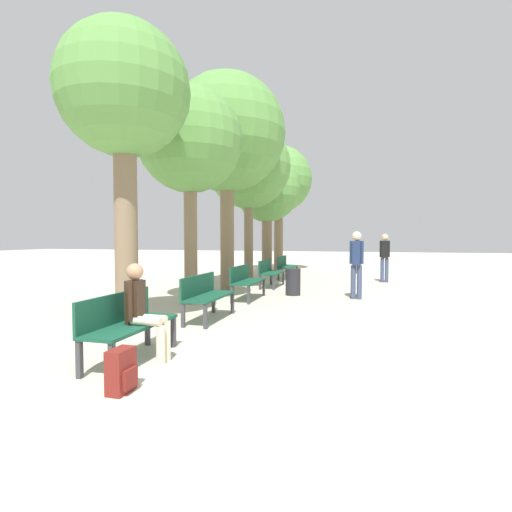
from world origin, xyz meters
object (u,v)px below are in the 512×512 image
object	(u,v)px
backpack	(122,371)
pedestrian_far	(356,260)
tree_row_1	(190,142)
bench_row_2	(245,279)
bench_row_3	(270,271)
bench_row_1	(205,293)
tree_row_3	(249,167)
person_seated	(143,309)
tree_row_0	(124,96)
pedestrian_mid	(385,255)
trash_bin	(293,282)
tree_row_5	(279,180)
pedestrian_near	(357,253)
bench_row_0	(126,321)
tree_row_2	(227,134)
tree_row_4	(267,190)
bench_row_4	(286,265)

from	to	relation	value
backpack	pedestrian_far	size ratio (longest dim) A/B	0.26
tree_row_1	pedestrian_far	distance (m)	4.99
bench_row_2	bench_row_3	bearing A→B (deg)	90.00
bench_row_1	tree_row_3	bearing A→B (deg)	99.33
backpack	person_seated	bearing A→B (deg)	109.30
tree_row_0	tree_row_3	bearing A→B (deg)	90.00
pedestrian_mid	trash_bin	size ratio (longest dim) A/B	2.34
tree_row_0	backpack	size ratio (longest dim) A/B	11.59
tree_row_3	trash_bin	size ratio (longest dim) A/B	7.65
bench_row_2	tree_row_5	world-z (taller)	tree_row_5
pedestrian_near	tree_row_0	bearing A→B (deg)	-107.21
bench_row_0	tree_row_0	distance (m)	3.96
bench_row_1	tree_row_2	world-z (taller)	tree_row_2
trash_bin	bench_row_2	bearing A→B (deg)	-134.99
tree_row_5	trash_bin	xyz separation A→B (m)	(2.08, -7.68, -3.85)
pedestrian_mid	pedestrian_far	world-z (taller)	pedestrian_far
tree_row_3	backpack	bearing A→B (deg)	-80.71
tree_row_1	pedestrian_near	size ratio (longest dim) A/B	3.23
bench_row_2	backpack	distance (m)	6.15
bench_row_1	backpack	xyz separation A→B (m)	(0.57, -3.53, -0.29)
tree_row_4	backpack	xyz separation A→B (m)	(1.62, -12.59, -3.30)
pedestrian_near	bench_row_2	bearing A→B (deg)	-107.53
bench_row_1	tree_row_2	xyz separation A→B (m)	(-1.05, 4.18, 4.07)
tree_row_1	tree_row_3	distance (m)	4.77
tree_row_1	bench_row_4	bearing A→B (deg)	80.27
trash_bin	tree_row_1	bearing A→B (deg)	-136.42
tree_row_2	pedestrian_near	world-z (taller)	tree_row_2
tree_row_4	pedestrian_mid	size ratio (longest dim) A/B	2.94
bench_row_3	tree_row_0	distance (m)	7.12
tree_row_0	tree_row_5	size ratio (longest dim) A/B	0.89
bench_row_2	tree_row_4	distance (m)	7.21
tree_row_1	pedestrian_mid	bearing A→B (deg)	51.92
bench_row_4	tree_row_0	world-z (taller)	tree_row_0
tree_row_2	tree_row_3	world-z (taller)	tree_row_2
tree_row_3	trash_bin	xyz separation A→B (m)	(2.08, -2.78, -3.64)
tree_row_0	tree_row_3	world-z (taller)	tree_row_3
tree_row_0	trash_bin	distance (m)	6.19
tree_row_0	tree_row_2	size ratio (longest dim) A/B	0.82
pedestrian_near	bench_row_1	bearing A→B (deg)	-103.45
bench_row_4	tree_row_5	size ratio (longest dim) A/B	0.26
tree_row_2	trash_bin	xyz separation A→B (m)	(2.08, -0.56, -4.22)
bench_row_4	tree_row_5	bearing A→B (deg)	106.57
pedestrian_mid	backpack	bearing A→B (deg)	-105.06
tree_row_0	person_seated	world-z (taller)	tree_row_0
bench_row_0	bench_row_3	xyz separation A→B (m)	(0.00, 7.76, 0.00)
pedestrian_near	pedestrian_far	distance (m)	7.30
bench_row_3	person_seated	xyz separation A→B (m)	(0.23, -7.72, 0.16)
pedestrian_near	tree_row_1	bearing A→B (deg)	-111.75
bench_row_0	tree_row_4	bearing A→B (deg)	95.16
tree_row_5	tree_row_1	bearing A→B (deg)	-90.00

